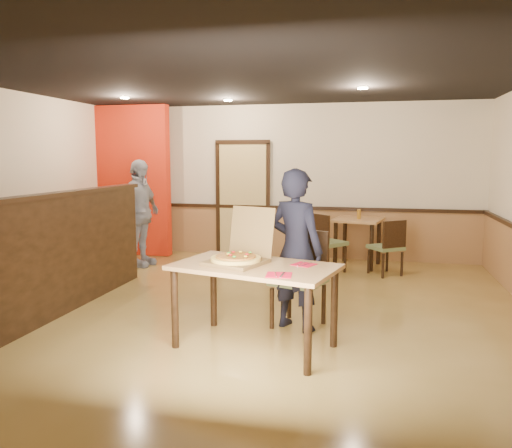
{
  "coord_description": "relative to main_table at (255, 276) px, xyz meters",
  "views": [
    {
      "loc": [
        1.56,
        -5.62,
        1.86
      ],
      "look_at": [
        0.25,
        0.0,
        1.07
      ],
      "focal_mm": 35.0,
      "sensor_mm": 36.0,
      "label": 1
    }
  ],
  "objects": [
    {
      "name": "back_door",
      "position": [
        -1.28,
        4.51,
        0.34
      ],
      "size": [
        0.9,
        0.06,
        2.1
      ],
      "primitive_type": "cube",
      "color": "#D6B96E",
      "rests_on": "wall_back"
    },
    {
      "name": "floor",
      "position": [
        -0.48,
        1.05,
        -0.71
      ],
      "size": [
        7.0,
        7.0,
        0.0
      ],
      "primitive_type": "plane",
      "color": "#AE8B43",
      "rests_on": "ground"
    },
    {
      "name": "diner",
      "position": [
        0.31,
        0.63,
        0.16
      ],
      "size": [
        0.75,
        0.65,
        1.73
      ],
      "primitive_type": "imported",
      "rotation": [
        0.0,
        0.0,
        2.7
      ],
      "color": "black",
      "rests_on": "floor"
    },
    {
      "name": "side_chair_right",
      "position": [
        1.36,
        3.36,
        -0.23
      ],
      "size": [
        0.61,
        0.61,
        0.89
      ],
      "rotation": [
        0.0,
        0.0,
        3.78
      ],
      "color": "#617142",
      "rests_on": "floor"
    },
    {
      "name": "spot_c",
      "position": [
        0.92,
        2.55,
        2.07
      ],
      "size": [
        0.14,
        0.14,
        0.02
      ],
      "primitive_type": "cylinder",
      "color": "#FFF0B2",
      "rests_on": "ceiling"
    },
    {
      "name": "side_chair_left",
      "position": [
        0.37,
        3.35,
        -0.19
      ],
      "size": [
        0.67,
        0.67,
        0.96
      ],
      "rotation": [
        0.0,
        0.0,
        2.44
      ],
      "color": "#617142",
      "rests_on": "floor"
    },
    {
      "name": "spot_b",
      "position": [
        -1.28,
        3.55,
        2.07
      ],
      "size": [
        0.14,
        0.14,
        0.02
      ],
      "primitive_type": "cylinder",
      "color": "#FFF0B2",
      "rests_on": "ceiling"
    },
    {
      "name": "passerby",
      "position": [
        -2.74,
        3.13,
        0.19
      ],
      "size": [
        0.59,
        1.11,
        1.81
      ],
      "primitive_type": "imported",
      "rotation": [
        0.0,
        0.0,
        1.42
      ],
      "color": "#92929A",
      "rests_on": "floor"
    },
    {
      "name": "wainscot_back",
      "position": [
        -0.48,
        4.52,
        -0.26
      ],
      "size": [
        7.0,
        0.04,
        0.9
      ],
      "primitive_type": "cube",
      "color": "olive",
      "rests_on": "floor"
    },
    {
      "name": "booth_partition",
      "position": [
        -2.48,
        0.85,
        0.02
      ],
      "size": [
        0.2,
        3.1,
        1.44
      ],
      "color": "black",
      "rests_on": "floor"
    },
    {
      "name": "pizza",
      "position": [
        -0.19,
        -0.01,
        0.16
      ],
      "size": [
        0.54,
        0.54,
        0.03
      ],
      "primitive_type": "cylinder",
      "rotation": [
        0.0,
        0.0,
        -0.13
      ],
      "color": "#F1CA57",
      "rests_on": "pizza_box"
    },
    {
      "name": "napkin_far",
      "position": [
        0.46,
        0.11,
        0.11
      ],
      "size": [
        0.26,
        0.26,
        0.01
      ],
      "rotation": [
        0.0,
        0.0,
        -0.4
      ],
      "color": "red",
      "rests_on": "main_table"
    },
    {
      "name": "diner_chair",
      "position": [
        0.35,
        0.78,
        -0.14
      ],
      "size": [
        0.64,
        0.64,
        1.04
      ],
      "rotation": [
        0.0,
        0.0,
        -0.3
      ],
      "color": "#617142",
      "rests_on": "floor"
    },
    {
      "name": "wall_back",
      "position": [
        -0.48,
        4.55,
        0.69
      ],
      "size": [
        7.0,
        0.0,
        7.0
      ],
      "primitive_type": "plane",
      "rotation": [
        1.57,
        0.0,
        0.0
      ],
      "color": "beige",
      "rests_on": "floor"
    },
    {
      "name": "napkin_near",
      "position": [
        0.3,
        -0.36,
        0.11
      ],
      "size": [
        0.24,
        0.24,
        0.01
      ],
      "rotation": [
        0.0,
        0.0,
        0.1
      ],
      "color": "red",
      "rests_on": "main_table"
    },
    {
      "name": "pizza_box",
      "position": [
        -0.17,
        0.05,
        0.18
      ],
      "size": [
        0.66,
        0.72,
        0.53
      ],
      "rotation": [
        0.0,
        0.0,
        -0.32
      ],
      "color": "brown",
      "rests_on": "main_table"
    },
    {
      "name": "ceiling",
      "position": [
        -0.48,
        1.05,
        2.09
      ],
      "size": [
        7.0,
        7.0,
        0.0
      ],
      "primitive_type": "plane",
      "rotation": [
        3.14,
        0.0,
        0.0
      ],
      "color": "black",
      "rests_on": "wall_back"
    },
    {
      "name": "condiment",
      "position": [
        0.88,
        3.93,
        0.18
      ],
      "size": [
        0.06,
        0.06,
        0.16
      ],
      "primitive_type": "cylinder",
      "color": "#94651B",
      "rests_on": "side_table"
    },
    {
      "name": "chair_rail_back",
      "position": [
        -0.48,
        4.5,
        0.21
      ],
      "size": [
        7.0,
        0.06,
        0.06
      ],
      "primitive_type": "cube",
      "color": "black",
      "rests_on": "wall_back"
    },
    {
      "name": "main_table",
      "position": [
        0.0,
        0.0,
        0.0
      ],
      "size": [
        1.7,
        1.21,
        0.82
      ],
      "rotation": [
        0.0,
        0.0,
        -0.24
      ],
      "color": "#AE7F49",
      "rests_on": "floor"
    },
    {
      "name": "spot_a",
      "position": [
        -2.78,
        2.85,
        2.07
      ],
      "size": [
        0.14,
        0.14,
        0.02
      ],
      "primitive_type": "cylinder",
      "color": "#FFF0B2",
      "rests_on": "ceiling"
    },
    {
      "name": "side_table",
      "position": [
        0.87,
        3.96,
        -0.08
      ],
      "size": [
        0.9,
        0.9,
        0.81
      ],
      "rotation": [
        0.0,
        0.0,
        -0.2
      ],
      "color": "#AE7F49",
      "rests_on": "floor"
    },
    {
      "name": "red_accent_panel",
      "position": [
        -3.38,
        4.05,
        0.69
      ],
      "size": [
        1.6,
        0.2,
        2.78
      ],
      "primitive_type": "cube",
      "color": "red",
      "rests_on": "floor"
    }
  ]
}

